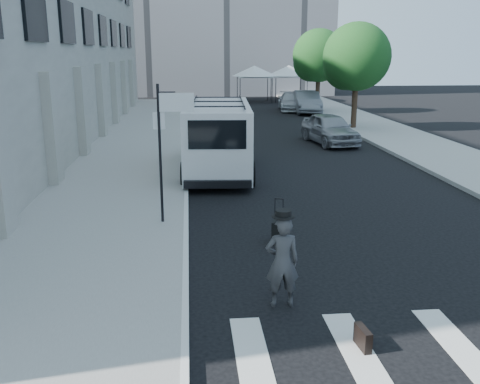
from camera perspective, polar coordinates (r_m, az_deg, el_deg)
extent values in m
plane|color=black|center=(11.18, 4.61, -8.51)|extent=(120.00, 120.00, 0.00)
cube|color=gray|center=(26.57, -10.58, 5.13)|extent=(4.50, 48.00, 0.15)
cube|color=gray|center=(32.29, 14.36, 6.60)|extent=(4.00, 56.00, 0.15)
cylinder|color=black|center=(13.56, -8.51, 3.94)|extent=(0.07, 0.07, 3.50)
cube|color=white|center=(13.45, -8.65, 7.52)|extent=(0.30, 0.03, 0.42)
cube|color=white|center=(13.36, -6.77, 9.48)|extent=(0.85, 0.06, 0.45)
cylinder|color=black|center=(31.70, 12.10, 9.00)|extent=(0.32, 0.32, 2.80)
sphere|color=#17481C|center=(31.56, 12.37, 13.93)|extent=(3.80, 3.80, 3.80)
sphere|color=#17481C|center=(32.02, 11.28, 12.97)|extent=(2.66, 2.66, 2.66)
cylinder|color=black|center=(40.34, 8.27, 10.34)|extent=(0.32, 0.32, 2.80)
sphere|color=#17481C|center=(40.23, 8.42, 14.22)|extent=(3.80, 3.80, 3.80)
sphere|color=#17481C|center=(40.73, 7.62, 13.45)|extent=(2.66, 2.66, 2.66)
cylinder|color=black|center=(47.03, 0.01, 10.73)|extent=(0.06, 0.06, 2.20)
cylinder|color=black|center=(47.38, 3.45, 10.74)|extent=(0.06, 0.06, 2.20)
cylinder|color=black|center=(49.81, -0.30, 10.96)|extent=(0.06, 0.06, 2.20)
cylinder|color=black|center=(50.14, 2.95, 10.97)|extent=(0.06, 0.06, 2.20)
cube|color=white|center=(48.51, 1.54, 12.21)|extent=(3.00, 3.00, 0.12)
cone|color=white|center=(48.49, 1.54, 12.80)|extent=(4.00, 4.00, 0.90)
cylinder|color=black|center=(47.94, 3.84, 10.78)|extent=(0.06, 0.06, 2.20)
cylinder|color=black|center=(48.46, 7.16, 10.74)|extent=(0.06, 0.06, 2.20)
cylinder|color=black|center=(50.70, 3.32, 11.00)|extent=(0.06, 0.06, 2.20)
cylinder|color=black|center=(51.19, 6.48, 10.97)|extent=(0.06, 0.06, 2.20)
cube|color=white|center=(49.49, 5.23, 12.21)|extent=(3.00, 3.00, 0.12)
cone|color=white|center=(49.47, 5.25, 12.79)|extent=(4.00, 4.00, 0.90)
imported|color=#363638|center=(9.48, 4.52, -7.45)|extent=(0.61, 0.40, 1.66)
cube|color=black|center=(8.66, 12.96, -14.95)|extent=(0.17, 0.45, 0.34)
cube|color=black|center=(12.67, 4.02, -4.29)|extent=(0.34, 0.44, 0.55)
cylinder|color=black|center=(12.69, 3.75, -1.82)|extent=(0.02, 0.02, 0.53)
cylinder|color=black|center=(12.66, 4.60, -1.87)|extent=(0.02, 0.02, 0.53)
cube|color=black|center=(12.61, 4.20, -0.72)|extent=(0.21, 0.09, 0.03)
cube|color=silver|center=(19.69, -2.36, 5.92)|extent=(2.63, 6.22, 2.37)
cube|color=silver|center=(23.06, -2.28, 5.87)|extent=(2.20, 1.15, 1.24)
cube|color=black|center=(16.62, -2.45, 6.13)|extent=(1.81, 0.20, 0.90)
cylinder|color=black|center=(21.99, -5.09, 4.28)|extent=(0.37, 0.88, 0.86)
cylinder|color=black|center=(21.98, 0.51, 4.33)|extent=(0.37, 0.88, 0.86)
cylinder|color=black|center=(17.91, -5.80, 1.85)|extent=(0.37, 0.88, 0.86)
cylinder|color=black|center=(17.89, 1.07, 1.91)|extent=(0.37, 0.88, 0.86)
imported|color=gray|center=(26.70, 9.56, 6.68)|extent=(2.32, 4.57, 1.49)
imported|color=slate|center=(40.19, 7.12, 9.52)|extent=(2.13, 5.04, 1.62)
imported|color=#ACB0B5|center=(41.64, 5.53, 9.56)|extent=(2.37, 4.83, 1.35)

